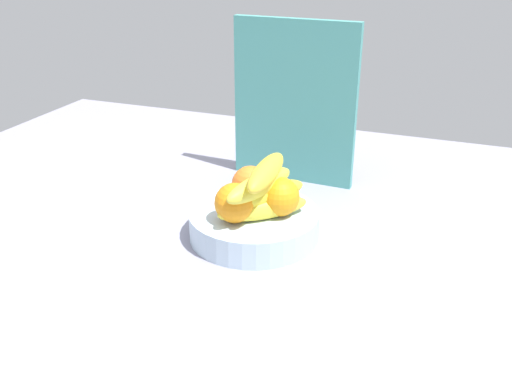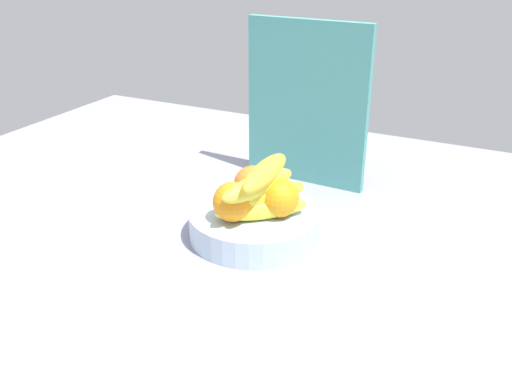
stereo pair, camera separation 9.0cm
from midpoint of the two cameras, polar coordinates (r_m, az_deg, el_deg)
name	(u,v)px [view 2 (the right image)]	position (r cm, az deg, el deg)	size (l,w,h in cm)	color
ground_plane	(252,245)	(106.34, 2.04, -5.43)	(180.00, 140.00, 3.00)	gray
fruit_bowl	(256,224)	(104.92, 2.47, -3.32)	(24.20, 24.20, 5.19)	silver
orange_front_left	(253,184)	(106.12, 2.10, 0.73)	(7.17, 7.17, 7.17)	orange
orange_front_right	(233,202)	(99.08, 0.22, -1.07)	(7.17, 7.17, 7.17)	orange
orange_center	(279,198)	(101.05, 4.95, -0.63)	(7.17, 7.17, 7.17)	orange
banana_bunch	(262,191)	(99.43, 3.20, 0.08)	(15.51, 18.10, 10.60)	yellow
cutting_board	(306,104)	(124.91, 7.24, 8.78)	(28.00, 1.80, 36.00)	teal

